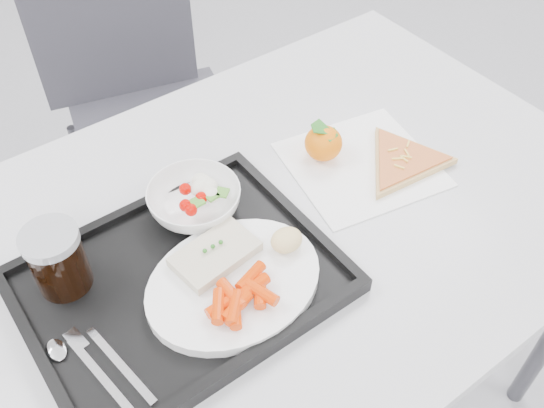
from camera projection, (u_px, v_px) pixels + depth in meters
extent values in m
cube|color=#BBBBBD|center=(272.00, 222.00, 1.02)|extent=(1.20, 0.80, 0.03)
cylinder|color=#47474C|center=(355.00, 153.00, 1.70)|extent=(0.04, 0.04, 0.72)
cube|color=#323239|center=(159.00, 131.00, 1.63)|extent=(0.51, 0.51, 0.04)
cube|color=#323239|center=(110.00, 17.00, 1.55)|extent=(0.41, 0.13, 0.46)
cylinder|color=#47474C|center=(145.00, 259.00, 1.63)|extent=(0.03, 0.03, 0.43)
cylinder|color=#47474C|center=(254.00, 201.00, 1.77)|extent=(0.03, 0.03, 0.43)
cylinder|color=#47474C|center=(88.00, 183.00, 1.82)|extent=(0.03, 0.03, 0.43)
cylinder|color=#47474C|center=(191.00, 137.00, 1.97)|extent=(0.03, 0.03, 0.43)
cube|color=black|center=(181.00, 283.00, 0.91)|extent=(0.45, 0.35, 0.01)
cube|color=black|center=(128.00, 211.00, 0.99)|extent=(0.45, 0.02, 0.01)
cube|color=black|center=(243.00, 360.00, 0.81)|extent=(0.45, 0.02, 0.01)
cube|color=black|center=(295.00, 214.00, 0.99)|extent=(0.02, 0.32, 0.01)
cube|color=black|center=(39.00, 356.00, 0.81)|extent=(0.02, 0.32, 0.01)
cylinder|color=white|center=(234.00, 283.00, 0.89)|extent=(0.27, 0.27, 0.02)
cube|color=beige|center=(215.00, 254.00, 0.90)|extent=(0.13, 0.09, 0.02)
sphere|color=#236B1C|center=(205.00, 251.00, 0.89)|extent=(0.01, 0.01, 0.01)
sphere|color=#236B1C|center=(213.00, 246.00, 0.90)|extent=(0.01, 0.01, 0.01)
sphere|color=#236B1C|center=(221.00, 242.00, 0.90)|extent=(0.01, 0.01, 0.01)
ellipsoid|color=tan|center=(287.00, 240.00, 0.91)|extent=(0.06, 0.06, 0.03)
imported|color=white|center=(194.00, 201.00, 0.98)|extent=(0.15, 0.15, 0.05)
cylinder|color=black|center=(59.00, 262.00, 0.86)|extent=(0.08, 0.08, 0.10)
cylinder|color=#A5A8AD|center=(49.00, 238.00, 0.83)|extent=(0.08, 0.08, 0.01)
cube|color=silver|center=(101.00, 376.00, 0.79)|extent=(0.03, 0.15, 0.00)
ellipsoid|color=silver|center=(56.00, 350.00, 0.82)|extent=(0.03, 0.04, 0.01)
cube|color=silver|center=(121.00, 365.00, 0.80)|extent=(0.03, 0.15, 0.00)
cube|color=silver|center=(76.00, 340.00, 0.83)|extent=(0.03, 0.04, 0.00)
cube|color=white|center=(361.00, 164.00, 1.10)|extent=(0.29, 0.28, 0.00)
ellipsoid|color=#F55A02|center=(323.00, 143.00, 1.08)|extent=(0.08, 0.08, 0.06)
cube|color=#236B1C|center=(324.00, 130.00, 1.06)|extent=(0.03, 0.05, 0.02)
cube|color=#236B1C|center=(324.00, 130.00, 1.06)|extent=(0.05, 0.04, 0.02)
cylinder|color=#E3B36A|center=(403.00, 162.00, 1.09)|extent=(0.28, 0.28, 0.01)
cylinder|color=#C5490D|center=(404.00, 158.00, 1.08)|extent=(0.25, 0.25, 0.00)
cube|color=#EABC47|center=(397.00, 159.00, 1.08)|extent=(0.02, 0.01, 0.00)
cube|color=#EABC47|center=(399.00, 167.00, 1.06)|extent=(0.01, 0.02, 0.00)
cube|color=#EABC47|center=(406.00, 157.00, 1.08)|extent=(0.01, 0.02, 0.00)
cube|color=#EABC47|center=(393.00, 150.00, 1.09)|extent=(0.02, 0.01, 0.00)
cube|color=#EABC47|center=(407.00, 153.00, 1.09)|extent=(0.01, 0.02, 0.00)
cube|color=#EABC47|center=(404.00, 159.00, 1.08)|extent=(0.00, 0.02, 0.00)
cube|color=#EABC47|center=(408.00, 144.00, 1.10)|extent=(0.02, 0.01, 0.00)
cylinder|color=red|center=(235.00, 311.00, 0.83)|extent=(0.04, 0.05, 0.02)
cylinder|color=red|center=(253.00, 287.00, 0.85)|extent=(0.05, 0.02, 0.02)
cylinder|color=red|center=(218.00, 306.00, 0.83)|extent=(0.04, 0.05, 0.02)
cylinder|color=red|center=(235.00, 308.00, 0.83)|extent=(0.05, 0.05, 0.02)
cylinder|color=red|center=(251.00, 277.00, 0.86)|extent=(0.06, 0.03, 0.02)
cylinder|color=red|center=(237.00, 307.00, 0.83)|extent=(0.06, 0.03, 0.02)
cylinder|color=red|center=(262.00, 292.00, 0.84)|extent=(0.03, 0.06, 0.02)
cylinder|color=red|center=(260.00, 291.00, 0.85)|extent=(0.04, 0.05, 0.02)
cylinder|color=red|center=(223.00, 305.00, 0.84)|extent=(0.05, 0.02, 0.02)
cylinder|color=red|center=(232.00, 294.00, 0.84)|extent=(0.02, 0.05, 0.02)
sphere|color=#BC0600|center=(191.00, 210.00, 0.95)|extent=(0.02, 0.02, 0.02)
sphere|color=#BC0600|center=(185.00, 189.00, 0.98)|extent=(0.02, 0.02, 0.02)
sphere|color=#BC0600|center=(201.00, 198.00, 0.97)|extent=(0.02, 0.02, 0.02)
sphere|color=#BC0600|center=(185.00, 205.00, 0.96)|extent=(0.02, 0.02, 0.02)
ellipsoid|color=silver|center=(199.00, 189.00, 0.99)|extent=(0.03, 0.03, 0.02)
ellipsoid|color=silver|center=(201.00, 181.00, 1.00)|extent=(0.03, 0.03, 0.02)
ellipsoid|color=silver|center=(209.00, 186.00, 0.99)|extent=(0.03, 0.03, 0.02)
ellipsoid|color=silver|center=(211.00, 195.00, 0.98)|extent=(0.03, 0.03, 0.02)
ellipsoid|color=silver|center=(205.00, 184.00, 0.99)|extent=(0.03, 0.03, 0.02)
cube|color=#488929|center=(222.00, 192.00, 0.97)|extent=(0.03, 0.03, 0.00)
cube|color=#488929|center=(197.00, 202.00, 0.96)|extent=(0.02, 0.02, 0.00)
cube|color=#488929|center=(212.00, 196.00, 0.97)|extent=(0.02, 0.02, 0.00)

